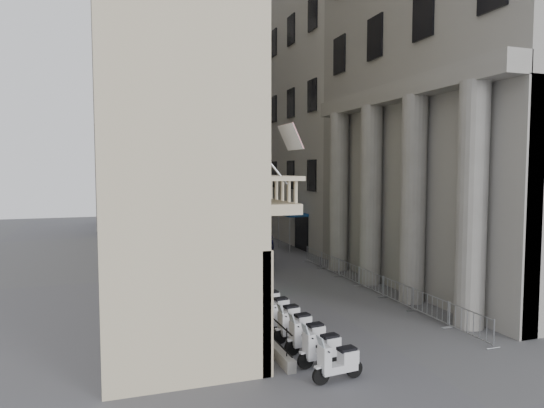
{
  "coord_description": "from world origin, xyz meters",
  "views": [
    {
      "loc": [
        -9.67,
        -9.94,
        6.51
      ],
      "look_at": [
        -0.86,
        16.22,
        4.5
      ],
      "focal_mm": 32.0,
      "sensor_mm": 36.0,
      "label": 1
    }
  ],
  "objects_px": {
    "info_kiosk": "(232,279)",
    "scooter_0": "(338,381)",
    "street_lamp": "(201,201)",
    "security_tent": "(239,222)",
    "pedestrian_b": "(222,230)",
    "pedestrian_a": "(270,248)"
  },
  "relations": [
    {
      "from": "info_kiosk",
      "to": "scooter_0",
      "type": "bearing_deg",
      "value": -110.35
    },
    {
      "from": "street_lamp",
      "to": "info_kiosk",
      "type": "distance_m",
      "value": 9.01
    },
    {
      "from": "security_tent",
      "to": "pedestrian_b",
      "type": "bearing_deg",
      "value": 81.86
    },
    {
      "from": "scooter_0",
      "to": "street_lamp",
      "type": "bearing_deg",
      "value": -3.83
    },
    {
      "from": "street_lamp",
      "to": "info_kiosk",
      "type": "relative_size",
      "value": 3.72
    },
    {
      "from": "street_lamp",
      "to": "pedestrian_b",
      "type": "relative_size",
      "value": 4.49
    },
    {
      "from": "scooter_0",
      "to": "street_lamp",
      "type": "relative_size",
      "value": 0.2
    },
    {
      "from": "scooter_0",
      "to": "pedestrian_b",
      "type": "xyz_separation_m",
      "value": [
        3.35,
        30.96,
        0.83
      ]
    },
    {
      "from": "info_kiosk",
      "to": "security_tent",
      "type": "bearing_deg",
      "value": 47.09
    },
    {
      "from": "scooter_0",
      "to": "info_kiosk",
      "type": "height_order",
      "value": "info_kiosk"
    },
    {
      "from": "info_kiosk",
      "to": "pedestrian_b",
      "type": "height_order",
      "value": "info_kiosk"
    },
    {
      "from": "scooter_0",
      "to": "info_kiosk",
      "type": "xyz_separation_m",
      "value": [
        -0.83,
        10.21,
        1.02
      ]
    },
    {
      "from": "street_lamp",
      "to": "info_kiosk",
      "type": "xyz_separation_m",
      "value": [
        -0.02,
        -8.35,
        -3.4
      ]
    },
    {
      "from": "security_tent",
      "to": "street_lamp",
      "type": "relative_size",
      "value": 0.61
    },
    {
      "from": "security_tent",
      "to": "info_kiosk",
      "type": "bearing_deg",
      "value": -107.93
    },
    {
      "from": "pedestrian_a",
      "to": "pedestrian_b",
      "type": "distance_m",
      "value": 11.78
    },
    {
      "from": "security_tent",
      "to": "pedestrian_b",
      "type": "relative_size",
      "value": 2.73
    },
    {
      "from": "security_tent",
      "to": "info_kiosk",
      "type": "height_order",
      "value": "security_tent"
    },
    {
      "from": "security_tent",
      "to": "street_lamp",
      "type": "xyz_separation_m",
      "value": [
        -2.14,
        1.66,
        1.33
      ]
    },
    {
      "from": "street_lamp",
      "to": "pedestrian_a",
      "type": "distance_m",
      "value": 6.1
    },
    {
      "from": "street_lamp",
      "to": "pedestrian_a",
      "type": "bearing_deg",
      "value": 12.94
    },
    {
      "from": "pedestrian_a",
      "to": "pedestrian_b",
      "type": "bearing_deg",
      "value": -81.0
    }
  ]
}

